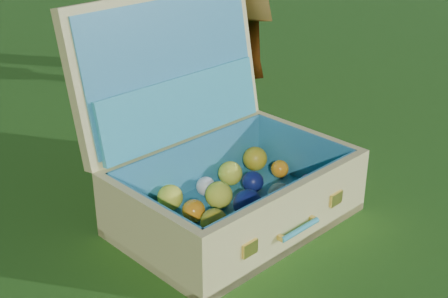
# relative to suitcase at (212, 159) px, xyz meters

# --- Properties ---
(ground) EXTENTS (60.00, 60.00, 0.00)m
(ground) POSITION_rel_suitcase_xyz_m (0.03, 0.10, -0.17)
(ground) COLOR #215114
(ground) RESTS_ON ground
(suitcase) EXTENTS (0.78, 0.73, 0.60)m
(suitcase) POSITION_rel_suitcase_xyz_m (0.00, 0.00, 0.00)
(suitcase) COLOR #DECE77
(suitcase) RESTS_ON ground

